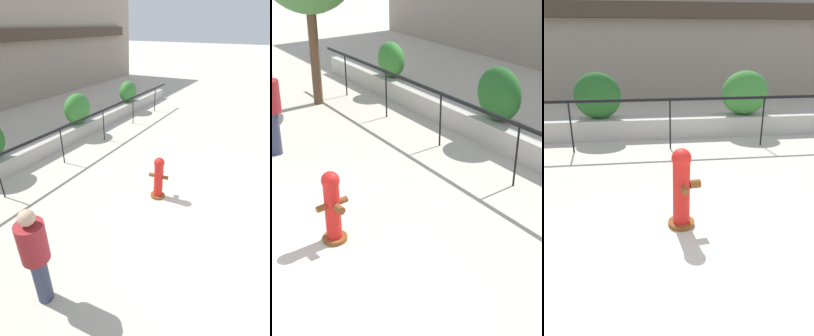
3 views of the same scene
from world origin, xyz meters
TOP-DOWN VIEW (x-y plane):
  - ground_plane at (0.00, 0.00)m, footprint 120.00×120.00m
  - planter_wall_low at (0.00, 6.00)m, footprint 18.00×0.70m
  - fence_railing_segment at (-0.00, 4.90)m, footprint 15.00×0.05m
  - hedge_bush_1 at (-1.65, 6.00)m, footprint 1.14×0.57m
  - hedge_bush_2 at (2.05, 6.00)m, footprint 1.21×0.70m
  - fire_hydrant at (-0.20, 1.58)m, footprint 0.45×0.48m

SIDE VIEW (x-z plane):
  - ground_plane at x=0.00m, z-range 0.00..0.00m
  - planter_wall_low at x=0.00m, z-range 0.00..0.50m
  - fire_hydrant at x=-0.20m, z-range 0.01..1.09m
  - fence_railing_segment at x=0.00m, z-range 0.44..1.59m
  - hedge_bush_2 at x=2.05m, z-range 0.50..1.61m
  - hedge_bush_1 at x=-1.65m, z-range 0.50..1.61m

